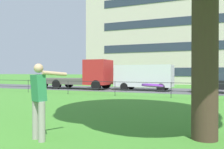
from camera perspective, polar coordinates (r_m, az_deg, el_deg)
street_strip at (r=21.72m, az=6.61°, el=-3.67°), size 80.00×6.34×0.01m
park_fence at (r=15.96m, az=0.73°, el=-2.80°), size 37.27×0.04×1.00m
person_thrower at (r=5.83m, az=-17.22°, el=-5.61°), size 0.73×0.69×1.81m
frisbee at (r=2.99m, az=9.76°, el=-2.63°), size 0.31×0.32×0.06m
flatbed_truck_right at (r=22.75m, az=-6.68°, el=-0.42°), size 7.31×2.45×2.75m
panel_van_far_right at (r=20.98m, az=7.75°, el=-0.36°), size 5.04×2.18×2.24m
car_black_center at (r=20.09m, az=24.62°, el=-1.85°), size 4.06×1.93×1.54m
apartment_building_background at (r=39.44m, az=25.32°, el=12.85°), size 38.59×14.20×20.06m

